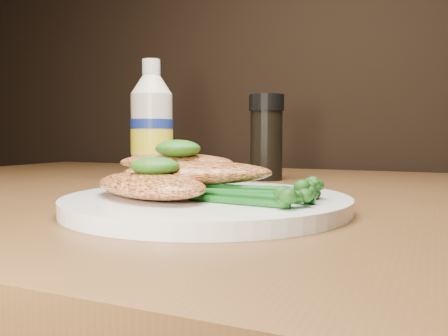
% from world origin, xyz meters
% --- Properties ---
extents(plate, '(0.26, 0.26, 0.01)m').
position_xyz_m(plate, '(0.09, 0.88, 0.76)').
color(plate, white).
rests_on(plate, dining_table).
extents(chicken_front, '(0.16, 0.14, 0.02)m').
position_xyz_m(chicken_front, '(0.05, 0.85, 0.78)').
color(chicken_front, '#E68949').
rests_on(chicken_front, plate).
extents(chicken_mid, '(0.16, 0.12, 0.02)m').
position_xyz_m(chicken_mid, '(0.08, 0.89, 0.78)').
color(chicken_mid, '#E68949').
rests_on(chicken_mid, plate).
extents(chicken_back, '(0.14, 0.08, 0.02)m').
position_xyz_m(chicken_back, '(0.04, 0.93, 0.79)').
color(chicken_back, '#E68949').
rests_on(chicken_back, plate).
extents(pesto_front, '(0.05, 0.04, 0.02)m').
position_xyz_m(pesto_front, '(0.06, 0.85, 0.79)').
color(pesto_front, '#113507').
rests_on(pesto_front, chicken_front).
extents(pesto_back, '(0.05, 0.05, 0.02)m').
position_xyz_m(pesto_back, '(0.05, 0.91, 0.81)').
color(pesto_back, '#113507').
rests_on(pesto_back, chicken_back).
extents(broccolini_bundle, '(0.14, 0.12, 0.02)m').
position_xyz_m(broccolini_bundle, '(0.15, 0.88, 0.77)').
color(broccolini_bundle, '#115116').
rests_on(broccolini_bundle, plate).
extents(mayo_bottle, '(0.08, 0.08, 0.19)m').
position_xyz_m(mayo_bottle, '(-0.11, 1.11, 0.84)').
color(mayo_bottle, beige).
rests_on(mayo_bottle, dining_table).
extents(pepper_grinder, '(0.07, 0.07, 0.13)m').
position_xyz_m(pepper_grinder, '(0.05, 1.19, 0.82)').
color(pepper_grinder, black).
rests_on(pepper_grinder, dining_table).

